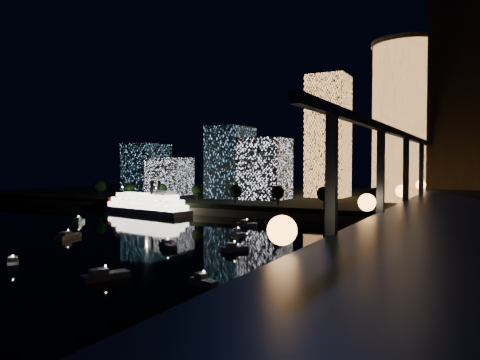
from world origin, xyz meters
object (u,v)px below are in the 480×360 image
at_px(tower_cylindrical, 408,121).
at_px(truss_bridge, 475,197).
at_px(tower_rectangular, 328,137).
at_px(riverboat, 143,204).

xyz_separation_m(tower_cylindrical, truss_bridge, (30.80, -135.26, -25.99)).
bearing_deg(tower_cylindrical, tower_rectangular, 168.48).
height_order(tower_cylindrical, truss_bridge, tower_cylindrical).
bearing_deg(truss_bridge, tower_rectangular, 116.48).
xyz_separation_m(tower_cylindrical, riverboat, (-104.50, -64.39, -38.28)).
bearing_deg(riverboat, tower_cylindrical, 31.64).
distance_m(truss_bridge, riverboat, 153.23).
relative_size(tower_rectangular, riverboat, 1.21).
bearing_deg(tower_rectangular, riverboat, -131.27).
relative_size(tower_cylindrical, tower_rectangular, 1.17).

